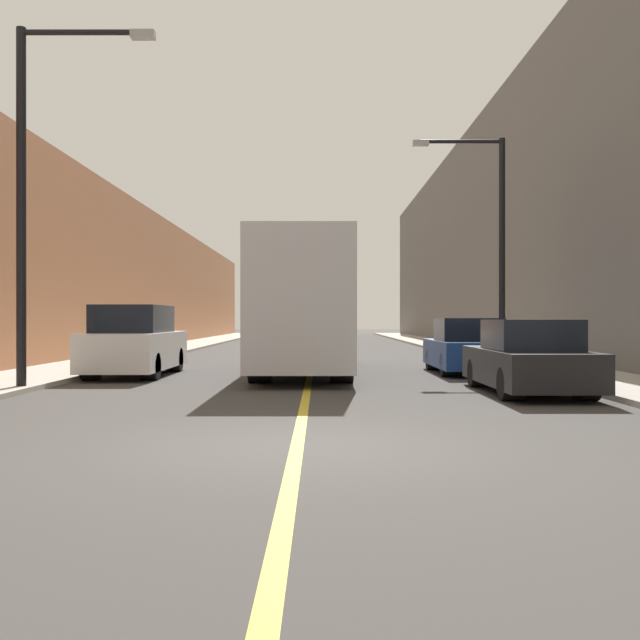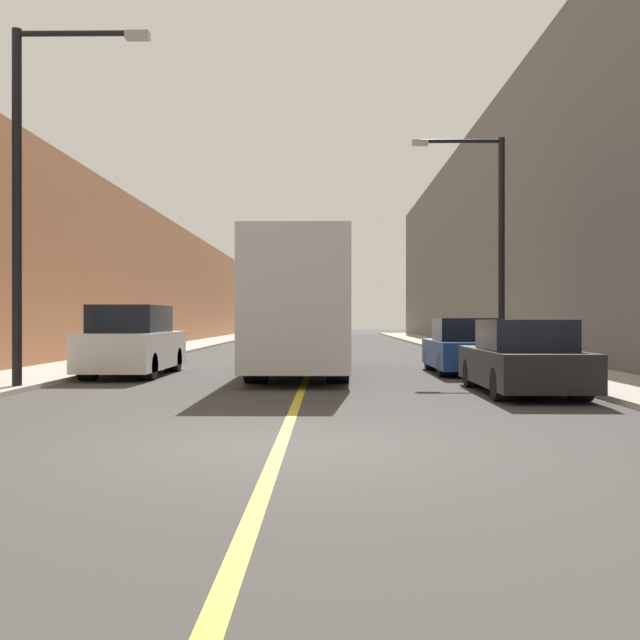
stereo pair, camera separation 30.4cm
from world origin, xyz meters
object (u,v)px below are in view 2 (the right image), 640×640
bus (302,305)px  car_right_mid (465,349)px  street_lamp_left (30,180)px  street_lamp_right (492,233)px  parked_suv_left (133,343)px  car_right_near (523,360)px

bus → car_right_mid: 4.67m
street_lamp_left → street_lamp_right: bearing=34.4°
street_lamp_right → street_lamp_left: bearing=-145.6°
bus → street_lamp_left: street_lamp_left is taller
street_lamp_left → street_lamp_right: size_ratio=1.06×
street_lamp_right → car_right_mid: bearing=-116.6°
bus → street_lamp_right: street_lamp_right is taller
parked_suv_left → car_right_near: 10.22m
bus → street_lamp_right: 6.80m
bus → car_right_mid: size_ratio=2.40×
car_right_near → street_lamp_left: street_lamp_left is taller
car_right_mid → parked_suv_left: bearing=-174.1°
street_lamp_left → car_right_near: bearing=-2.9°
car_right_near → car_right_mid: 5.61m
bus → street_lamp_left: (-5.50, -5.13, 2.51)m
car_right_near → street_lamp_right: 9.07m
car_right_mid → bus: bearing=179.5°
parked_suv_left → car_right_near: parked_suv_left is taller
car_right_mid → street_lamp_left: street_lamp_left is taller
car_right_near → street_lamp_left: bearing=177.1°
street_lamp_left → parked_suv_left: bearing=75.7°
bus → street_lamp_right: size_ratio=1.44×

